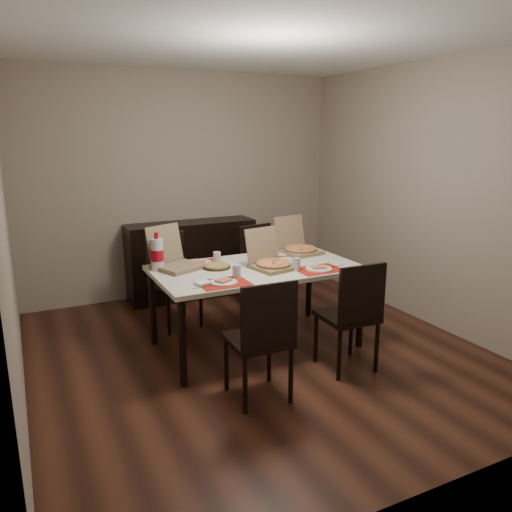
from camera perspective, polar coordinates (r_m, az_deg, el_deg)
name	(u,v)px	position (r m, az deg, el deg)	size (l,w,h in m)	color
ground	(258,353)	(4.55, 0.24, -11.08)	(3.80, 4.00, 0.02)	#442215
room_walls	(237,153)	(4.52, -2.22, 11.64)	(3.84, 4.02, 2.62)	gray
sideboard	(192,259)	(5.96, -7.35, -0.40)	(1.50, 0.40, 0.90)	black
dining_table	(256,274)	(4.46, 0.00, -2.08)	(1.80, 1.00, 0.75)	beige
chair_near_left	(262,336)	(3.59, 0.71, -9.09)	(0.43, 0.43, 0.93)	black
chair_near_right	(352,312)	(4.11, 10.95, -6.30)	(0.43, 0.43, 0.93)	black
chair_far_left	(172,276)	(5.10, -9.58, -2.22)	(0.49, 0.49, 0.93)	black
chair_far_right	(261,264)	(5.47, 0.58, -0.90)	(0.49, 0.49, 0.93)	black
setting_near_left	(225,279)	(4.00, -3.58, -2.69)	(0.47, 0.30, 0.11)	#B2170B
setting_near_right	(312,267)	(4.37, 6.47, -1.31)	(0.51, 0.30, 0.11)	#B2170B
setting_far_left	(201,262)	(4.56, -6.35, -0.69)	(0.47, 0.30, 0.11)	#B2170B
setting_far_right	(278,252)	(4.92, 2.53, 0.49)	(0.44, 0.30, 0.11)	#B2170B
napkin_loose	(267,268)	(4.38, 1.24, -1.38)	(0.12, 0.11, 0.02)	white
pizza_box_center	(271,262)	(4.39, 1.76, -0.70)	(0.40, 0.43, 0.34)	#796346
pizza_box_right	(298,247)	(4.96, 4.85, 0.98)	(0.40, 0.43, 0.35)	#796346
pizza_box_left	(175,261)	(4.46, -9.22, -0.59)	(0.49, 0.51, 0.37)	#796346
faina_plate	(217,266)	(4.42, -4.53, -1.20)	(0.25, 0.25, 0.03)	black
dip_bowl	(265,260)	(4.63, 1.06, -0.48)	(0.11, 0.11, 0.03)	white
soda_bottle	(157,254)	(4.39, -11.23, 0.18)	(0.11, 0.11, 0.33)	silver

